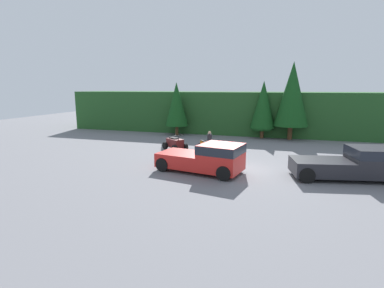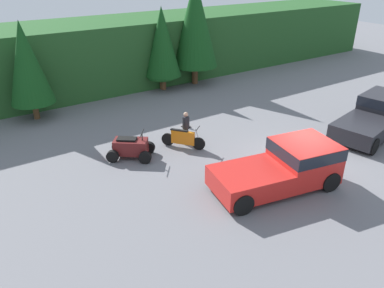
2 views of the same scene
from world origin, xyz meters
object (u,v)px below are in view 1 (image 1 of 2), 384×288
pickup_truck_second (356,162)px  rider_person (209,141)px  quad_atv (175,144)px  traffic_cone (228,146)px  pickup_truck_red (208,157)px  dirt_bike (204,147)px

pickup_truck_second → rider_person: pickup_truck_second is taller
quad_atv → traffic_cone: (4.00, 1.53, -0.25)m
pickup_truck_second → rider_person: size_ratio=3.54×
pickup_truck_red → dirt_bike: (-1.58, 5.14, -0.47)m
pickup_truck_second → pickup_truck_red: bearing=176.9°
pickup_truck_red → rider_person: (-1.23, 5.43, -0.03)m
dirt_bike → quad_atv: quad_atv is taller
pickup_truck_red → traffic_cone: 7.18m
pickup_truck_red → traffic_cone: size_ratio=9.72×
pickup_truck_second → quad_atv: size_ratio=2.51×
pickup_truck_red → quad_atv: size_ratio=2.27×
pickup_truck_red → pickup_truck_second: bearing=19.3°
dirt_bike → traffic_cone: dirt_bike is taller
rider_person → pickup_truck_red: bearing=-24.6°
quad_atv → traffic_cone: bearing=58.8°
pickup_truck_second → traffic_cone: (-8.17, 5.94, -0.69)m
pickup_truck_red → dirt_bike: bearing=117.8°
traffic_cone → rider_person: bearing=-122.7°
traffic_cone → quad_atv: bearing=-159.0°
rider_person → traffic_cone: rider_person is taller
dirt_bike → traffic_cone: bearing=105.3°
pickup_truck_second → dirt_bike: pickup_truck_second is taller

